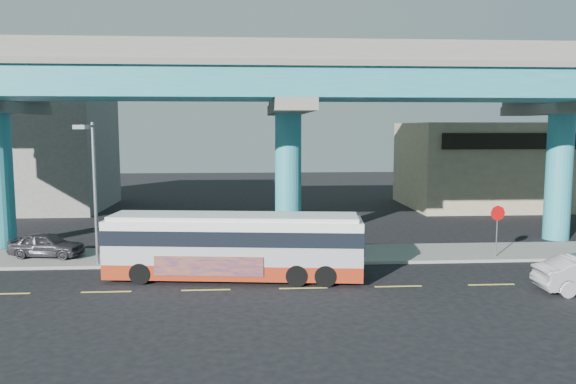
{
  "coord_description": "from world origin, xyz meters",
  "views": [
    {
      "loc": [
        -2.13,
        -22.8,
        6.61
      ],
      "look_at": [
        -0.34,
        4.0,
        3.52
      ],
      "focal_mm": 35.0,
      "sensor_mm": 36.0,
      "label": 1
    }
  ],
  "objects": [
    {
      "name": "street_lamp",
      "position": [
        -9.46,
        3.47,
        4.58
      ],
      "size": [
        0.5,
        2.24,
        6.71
      ],
      "color": "gray",
      "rests_on": "sidewalk"
    },
    {
      "name": "viaduct",
      "position": [
        -0.0,
        9.11,
        9.14
      ],
      "size": [
        52.0,
        12.4,
        11.7
      ],
      "color": "teal",
      "rests_on": "ground"
    },
    {
      "name": "stop_sign",
      "position": [
        10.19,
        4.18,
        2.02
      ],
      "size": [
        0.78,
        0.11,
        2.6
      ],
      "rotation": [
        0.0,
        0.0,
        -0.3
      ],
      "color": "gray",
      "rests_on": "sidewalk"
    },
    {
      "name": "building_concrete",
      "position": [
        -20.0,
        24.0,
        4.5
      ],
      "size": [
        12.0,
        10.0,
        9.0
      ],
      "primitive_type": "cube",
      "color": "gray",
      "rests_on": "ground"
    },
    {
      "name": "transit_bus",
      "position": [
        -2.85,
        1.36,
        1.57
      ],
      "size": [
        11.33,
        3.69,
        2.86
      ],
      "rotation": [
        0.0,
        0.0,
        -0.12
      ],
      "color": "maroon",
      "rests_on": "ground"
    },
    {
      "name": "parked_car",
      "position": [
        -12.39,
        5.57,
        0.77
      ],
      "size": [
        2.64,
        4.12,
        1.24
      ],
      "primitive_type": "imported",
      "rotation": [
        0.0,
        0.0,
        1.41
      ],
      "color": "#313035",
      "rests_on": "sidewalk"
    },
    {
      "name": "ground",
      "position": [
        0.0,
        0.0,
        0.0
      ],
      "size": [
        120.0,
        120.0,
        0.0
      ],
      "primitive_type": "plane",
      "color": "black",
      "rests_on": "ground"
    },
    {
      "name": "building_beige",
      "position": [
        18.0,
        22.98,
        3.51
      ],
      "size": [
        14.0,
        10.23,
        7.0
      ],
      "color": "tan",
      "rests_on": "ground"
    },
    {
      "name": "lane_markings",
      "position": [
        -0.0,
        -0.3,
        0.01
      ],
      "size": [
        58.0,
        0.12,
        0.01
      ],
      "color": "#D8C64C",
      "rests_on": "ground"
    },
    {
      "name": "sidewalk",
      "position": [
        0.0,
        5.5,
        0.07
      ],
      "size": [
        70.0,
        4.0,
        0.15
      ],
      "primitive_type": "cube",
      "color": "gray",
      "rests_on": "ground"
    }
  ]
}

